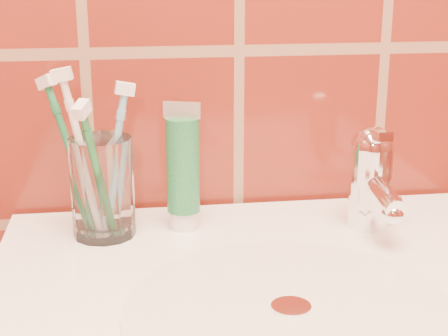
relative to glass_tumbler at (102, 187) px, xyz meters
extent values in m
cylinder|color=silver|center=(0.17, -0.20, -0.05)|extent=(0.30, 0.30, 0.00)
cylinder|color=white|center=(0.17, -0.20, -0.05)|extent=(0.04, 0.04, 0.00)
cylinder|color=white|center=(0.00, 0.00, 0.00)|extent=(0.07, 0.07, 0.11)
cylinder|color=white|center=(0.09, 0.01, -0.05)|extent=(0.03, 0.03, 0.02)
cylinder|color=#186635|center=(0.09, 0.01, 0.02)|extent=(0.04, 0.04, 0.11)
cube|color=beige|center=(0.09, 0.01, 0.08)|extent=(0.04, 0.00, 0.02)
cylinder|color=white|center=(0.30, -0.02, -0.01)|extent=(0.05, 0.05, 0.09)
sphere|color=white|center=(0.30, -0.02, 0.04)|extent=(0.05, 0.05, 0.05)
cylinder|color=white|center=(0.30, -0.05, 0.00)|extent=(0.02, 0.09, 0.03)
cube|color=white|center=(0.30, -0.03, 0.06)|extent=(0.02, 0.06, 0.01)
camera|label=1|loc=(0.03, -0.73, 0.24)|focal=55.00mm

